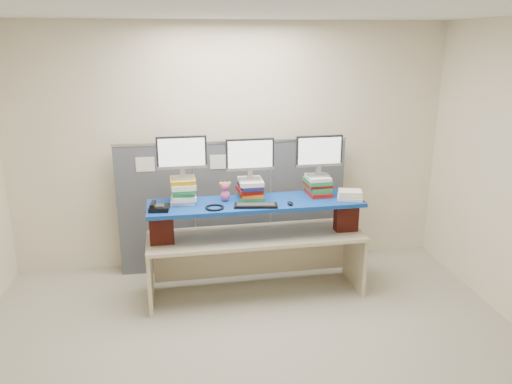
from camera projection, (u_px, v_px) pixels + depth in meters
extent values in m
cube|color=beige|center=(255.00, 202.00, 3.84)|extent=(5.00, 4.00, 2.80)
cube|color=#B1AD9A|center=(255.00, 357.00, 4.25)|extent=(5.00, 4.00, 0.01)
cube|color=white|center=(255.00, 9.00, 3.43)|extent=(5.00, 4.00, 0.01)
cube|color=#464952|center=(156.00, 211.00, 5.60)|extent=(0.85, 0.05, 1.50)
cube|color=#464952|center=(233.00, 207.00, 5.72)|extent=(0.85, 0.05, 1.50)
cube|color=#464952|center=(307.00, 204.00, 5.84)|extent=(0.85, 0.05, 1.50)
cube|color=#AFB1B7|center=(232.00, 142.00, 5.49)|extent=(2.60, 0.06, 0.03)
cube|color=white|center=(145.00, 164.00, 5.39)|extent=(0.20, 0.00, 0.16)
cube|color=white|center=(219.00, 162.00, 5.50)|extent=(0.20, 0.00, 0.16)
cube|color=white|center=(242.00, 161.00, 5.54)|extent=(0.20, 0.00, 0.16)
cube|color=white|center=(312.00, 159.00, 5.65)|extent=(0.20, 0.00, 0.16)
cube|color=beige|center=(256.00, 236.00, 5.13)|extent=(2.24, 0.73, 0.04)
cube|color=beige|center=(150.00, 274.00, 5.04)|extent=(0.06, 0.60, 0.64)
cube|color=beige|center=(354.00, 258.00, 5.42)|extent=(0.06, 0.60, 0.64)
cube|color=maroon|center=(162.00, 228.00, 4.87)|extent=(0.24, 0.14, 0.32)
cube|color=maroon|center=(346.00, 216.00, 5.20)|extent=(0.24, 0.14, 0.32)
cube|color=#0B3F90|center=(256.00, 203.00, 5.03)|extent=(2.18, 0.62, 0.04)
cube|color=white|center=(183.00, 200.00, 5.00)|extent=(0.23, 0.26, 0.04)
cube|color=white|center=(184.00, 196.00, 4.98)|extent=(0.25, 0.30, 0.05)
cube|color=#238445|center=(184.00, 192.00, 4.98)|extent=(0.23, 0.29, 0.03)
cube|color=#238445|center=(183.00, 189.00, 4.96)|extent=(0.21, 0.29, 0.04)
cube|color=white|center=(183.00, 185.00, 4.95)|extent=(0.25, 0.28, 0.05)
cube|color=#B98D19|center=(183.00, 180.00, 4.95)|extent=(0.26, 0.28, 0.04)
cube|color=#238445|center=(251.00, 196.00, 5.12)|extent=(0.25, 0.28, 0.04)
cube|color=orange|center=(251.00, 193.00, 5.11)|extent=(0.22, 0.27, 0.03)
cube|color=maroon|center=(250.00, 189.00, 5.10)|extent=(0.26, 0.29, 0.05)
cube|color=navy|center=(250.00, 186.00, 5.08)|extent=(0.24, 0.32, 0.04)
cube|color=white|center=(251.00, 181.00, 5.08)|extent=(0.24, 0.30, 0.04)
cube|color=maroon|center=(318.00, 193.00, 5.24)|extent=(0.24, 0.31, 0.04)
cube|color=#238445|center=(318.00, 188.00, 5.24)|extent=(0.24, 0.32, 0.05)
cube|color=maroon|center=(318.00, 184.00, 5.23)|extent=(0.27, 0.29, 0.03)
cube|color=#238445|center=(317.00, 181.00, 5.22)|extent=(0.26, 0.31, 0.04)
cube|color=white|center=(318.00, 177.00, 5.19)|extent=(0.23, 0.28, 0.04)
cube|color=#949499|center=(183.00, 178.00, 4.94)|extent=(0.22, 0.14, 0.01)
cube|color=#949499|center=(183.00, 173.00, 4.92)|extent=(0.05, 0.04, 0.09)
cube|color=black|center=(182.00, 152.00, 4.86)|extent=(0.49, 0.05, 0.32)
cube|color=white|center=(182.00, 153.00, 4.84)|extent=(0.45, 0.02, 0.28)
cube|color=#949499|center=(250.00, 179.00, 5.07)|extent=(0.22, 0.14, 0.01)
cube|color=#949499|center=(250.00, 174.00, 5.05)|extent=(0.05, 0.04, 0.09)
cube|color=black|center=(250.00, 154.00, 4.99)|extent=(0.49, 0.05, 0.32)
cube|color=white|center=(250.00, 155.00, 4.97)|extent=(0.45, 0.02, 0.28)
cube|color=#949499|center=(318.00, 175.00, 5.19)|extent=(0.22, 0.14, 0.01)
cube|color=#949499|center=(318.00, 170.00, 5.17)|extent=(0.05, 0.04, 0.09)
cube|color=black|center=(319.00, 151.00, 5.11)|extent=(0.49, 0.05, 0.32)
cube|color=white|center=(320.00, 151.00, 5.09)|extent=(0.45, 0.02, 0.28)
cube|color=black|center=(256.00, 205.00, 4.86)|extent=(0.44, 0.19, 0.02)
cube|color=#2B2B2D|center=(256.00, 204.00, 4.86)|extent=(0.37, 0.14, 0.00)
ellipsoid|color=black|center=(290.00, 203.00, 4.92)|extent=(0.09, 0.11, 0.03)
cube|color=black|center=(159.00, 208.00, 4.76)|extent=(0.20, 0.18, 0.05)
cube|color=#2B2B2D|center=(159.00, 205.00, 4.75)|extent=(0.10, 0.10, 0.01)
cube|color=black|center=(153.00, 204.00, 4.74)|extent=(0.06, 0.17, 0.03)
torus|color=black|center=(215.00, 207.00, 4.81)|extent=(0.23, 0.23, 0.02)
ellipsoid|color=#D85290|center=(225.00, 196.00, 5.03)|extent=(0.10, 0.09, 0.11)
sphere|color=#D85290|center=(225.00, 186.00, 5.00)|extent=(0.09, 0.09, 0.09)
sphere|color=yellow|center=(221.00, 184.00, 4.98)|extent=(0.04, 0.04, 0.04)
sphere|color=yellow|center=(229.00, 183.00, 4.99)|extent=(0.04, 0.04, 0.04)
cube|color=beige|center=(350.00, 198.00, 5.10)|extent=(0.30, 0.26, 0.03)
cube|color=beige|center=(350.00, 195.00, 5.09)|extent=(0.28, 0.25, 0.03)
cube|color=beige|center=(350.00, 192.00, 5.08)|extent=(0.27, 0.24, 0.03)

